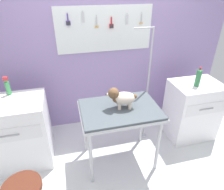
{
  "coord_description": "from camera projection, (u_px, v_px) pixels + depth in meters",
  "views": [
    {
      "loc": [
        -0.54,
        -1.56,
        2.12
      ],
      "look_at": [
        -0.05,
        0.4,
        0.96
      ],
      "focal_mm": 32.08,
      "sensor_mm": 36.0,
      "label": 1
    }
  ],
  "objects": [
    {
      "name": "ground",
      "position": [
        123.0,
        178.0,
        2.49
      ],
      "size": [
        4.4,
        4.0,
        0.04
      ],
      "primitive_type": "cube",
      "color": "silver"
    },
    {
      "name": "rear_wall_panel",
      "position": [
        101.0,
        55.0,
        2.98
      ],
      "size": [
        4.0,
        0.11,
        2.3
      ],
      "color": "#9C83BB",
      "rests_on": "ground"
    },
    {
      "name": "grooming_table",
      "position": [
        120.0,
        114.0,
        2.38
      ],
      "size": [
        0.94,
        0.66,
        0.83
      ],
      "color": "#B7B7BC",
      "rests_on": "ground"
    },
    {
      "name": "grooming_arm",
      "position": [
        146.0,
        93.0,
        2.76
      ],
      "size": [
        0.3,
        0.11,
        1.66
      ],
      "color": "#B7B7BC",
      "rests_on": "ground"
    },
    {
      "name": "dog",
      "position": [
        121.0,
        97.0,
        2.28
      ],
      "size": [
        0.35,
        0.2,
        0.26
      ],
      "color": "beige",
      "rests_on": "grooming_table"
    },
    {
      "name": "counter_left",
      "position": [
        16.0,
        133.0,
        2.51
      ],
      "size": [
        0.8,
        0.58,
        0.91
      ],
      "color": "white",
      "rests_on": "ground"
    },
    {
      "name": "cabinet_right",
      "position": [
        192.0,
        110.0,
        2.99
      ],
      "size": [
        0.68,
        0.54,
        0.88
      ],
      "color": "white",
      "rests_on": "ground"
    },
    {
      "name": "conditioner_bottle",
      "position": [
        8.0,
        87.0,
        2.4
      ],
      "size": [
        0.05,
        0.05,
        0.23
      ],
      "color": "#419F57",
      "rests_on": "counter_left"
    },
    {
      "name": "soda_bottle",
      "position": [
        198.0,
        78.0,
        2.65
      ],
      "size": [
        0.07,
        0.07,
        0.27
      ],
      "color": "#2E7241",
      "rests_on": "cabinet_right"
    }
  ]
}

